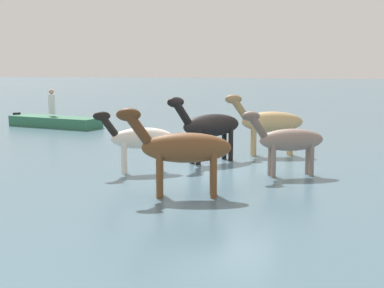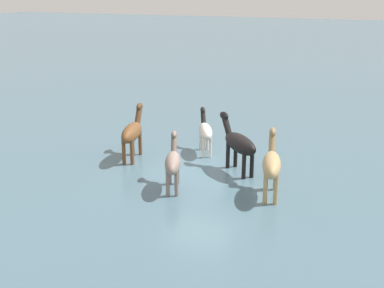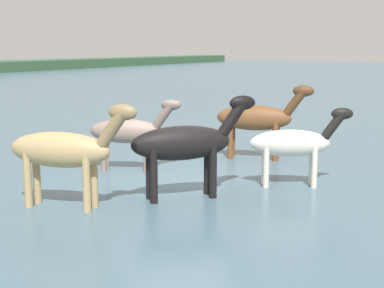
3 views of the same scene
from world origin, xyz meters
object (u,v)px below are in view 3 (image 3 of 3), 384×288
at_px(horse_dun_straggler, 64,150).
at_px(horse_gray_outer, 257,118).
at_px(horse_lead, 186,143).
at_px(horse_dark_mare, 129,131).
at_px(horse_rear_stallion, 294,143).

bearing_deg(horse_dun_straggler, horse_gray_outer, 62.41).
bearing_deg(horse_lead, horse_dun_straggler, 177.77).
xyz_separation_m(horse_dark_mare, horse_rear_stallion, (0.51, -3.98, -0.02)).
relative_size(horse_gray_outer, horse_lead, 1.17).
bearing_deg(horse_lead, horse_rear_stallion, 4.06).
bearing_deg(horse_dun_straggler, horse_lead, 30.64).
xyz_separation_m(horse_dark_mare, horse_dun_straggler, (-3.15, -0.84, 0.13)).
bearing_deg(horse_dun_straggler, horse_dark_mare, 89.47).
xyz_separation_m(horse_dun_straggler, horse_lead, (1.69, -1.62, 0.02)).
bearing_deg(horse_rear_stallion, horse_dun_straggler, -160.21).
height_order(horse_gray_outer, horse_dun_straggler, horse_gray_outer).
height_order(horse_dun_straggler, horse_rear_stallion, horse_dun_straggler).
bearing_deg(horse_gray_outer, horse_dark_mare, -141.84).
distance_m(horse_dun_straggler, horse_rear_stallion, 4.82).
bearing_deg(horse_dun_straggler, horse_rear_stallion, 33.88).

